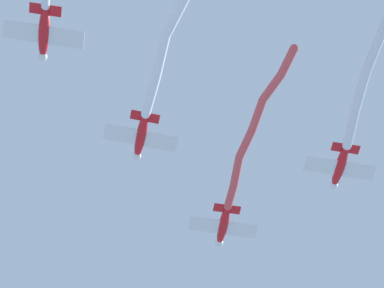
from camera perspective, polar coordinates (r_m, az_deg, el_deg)
The scene contains 5 objects.
airplane_lead at distance 60.17m, azimuth 2.55°, elevation -6.73°, with size 5.38×4.85×1.49m.
smoke_trail_lead at distance 56.07m, azimuth 5.15°, elevation 1.17°, with size 11.71×10.03×2.13m.
airplane_left_wing at distance 55.46m, azimuth -4.20°, elevation 0.60°, with size 5.24×5.00×1.49m.
airplane_right_wing at distance 58.38m, azimuth 11.98°, elevation -1.87°, with size 5.37×4.86×1.49m.
airplane_slot at distance 52.42m, azimuth -12.01°, elevation 8.83°, with size 5.40×4.84×1.49m.
Camera 1 is at (-19.15, 33.00, 7.83)m, focal length 65.22 mm.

